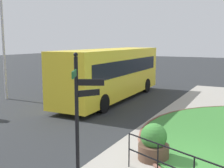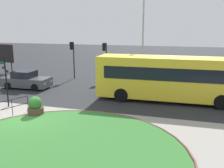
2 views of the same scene
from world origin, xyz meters
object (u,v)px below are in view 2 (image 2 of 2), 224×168
Objects in this scene: bus_yellow at (171,78)px; billboard_left at (3,54)px; car_far_lane at (26,80)px; traffic_light_near at (105,53)px; traffic_light_far at (72,52)px; planter_near_signpost at (35,107)px; signpost_directional at (6,78)px; lamppost_tall at (143,33)px.

bus_yellow is 3.22× the size of billboard_left.
car_far_lane is 8.03m from traffic_light_near.
bus_yellow is at bearing -4.61° from car_far_lane.
traffic_light_far is (-10.32, 5.69, 1.04)m from bus_yellow.
traffic_light_far reaches higher than planter_near_signpost.
traffic_light_near is at bearing 72.11° from signpost_directional.
car_far_lane is 9.79m from billboard_left.
bus_yellow is (10.35, 4.55, -0.26)m from signpost_directional.
planter_near_signpost is at bearing -37.85° from billboard_left.
planter_near_signpost is (12.14, -12.28, -1.63)m from billboard_left.
billboard_left is at bearing -15.30° from traffic_light_near.
traffic_light_far is 0.43× the size of lamppost_tall.
signpost_directional is 11.17m from traffic_light_near.
billboard_left is (-16.64, 0.72, -2.50)m from lamppost_tall.
traffic_light_near is 3.42m from traffic_light_far.
signpost_directional is 10.27m from traffic_light_far.
traffic_light_far is at bearing 65.88° from car_far_lane.
traffic_light_far is at bearing 103.60° from planter_near_signpost.
bus_yellow is 2.51× the size of car_far_lane.
bus_yellow is at bearing -11.57° from billboard_left.
bus_yellow is 12.46m from car_far_lane.
car_far_lane is (-2.05, 5.09, -1.29)m from signpost_directional.
billboard_left is at bearing 134.68° from planter_near_signpost.
billboard_left reaches higher than car_far_lane.
bus_yellow is 1.21× the size of lamppost_tall.
billboard_left is (-19.77, 6.82, 0.43)m from bus_yellow.
planter_near_signpost is (-7.63, -5.45, -1.19)m from bus_yellow.
bus_yellow is at bearing 126.93° from traffic_light_near.
car_far_lane is 7.67m from planter_near_signpost.
traffic_light_far reaches higher than traffic_light_near.
traffic_light_near is at bearing 137.49° from bus_yellow.
signpost_directional is at bearing 78.71° from traffic_light_far.
signpost_directional reaches higher than planter_near_signpost.
lamppost_tall is at bearing 168.81° from traffic_light_near.
traffic_light_far is (-3.40, -0.37, 0.04)m from traffic_light_near.
car_far_lane is at bearing -149.03° from lamppost_tall.
signpost_directional is at bearing 60.21° from traffic_light_near.
car_far_lane is at bearing 128.54° from planter_near_signpost.
planter_near_signpost is at bearing -18.37° from signpost_directional.
billboard_left is 2.79× the size of planter_near_signpost.
lamppost_tall is 13.07m from planter_near_signpost.
lamppost_tall reaches higher than signpost_directional.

